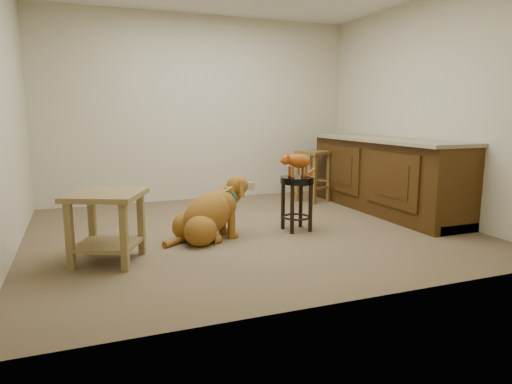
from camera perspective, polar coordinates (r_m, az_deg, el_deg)
name	(u,v)px	position (r m, az deg, el deg)	size (l,w,h in m)	color
floor	(249,230)	(4.93, -0.83, -4.82)	(4.50, 4.00, 0.01)	brown
room_shell	(249,70)	(4.79, -0.88, 14.97)	(4.54, 4.04, 2.62)	beige
cabinet_run	(384,177)	(6.04, 15.70, 1.79)	(0.70, 2.56, 0.94)	#41270B
padded_stool	(297,193)	(4.87, 5.12, -0.07)	(0.36, 0.36, 0.58)	black
wood_stool	(313,175)	(6.52, 7.15, 2.08)	(0.51, 0.51, 0.72)	brown
side_table	(107,216)	(4.02, -18.17, -2.93)	(0.76, 0.76, 0.60)	olive
golden_retriever	(209,215)	(4.54, -5.88, -2.91)	(1.03, 0.60, 0.67)	brown
tabby_kitten	(296,162)	(4.82, 5.06, 3.79)	(0.47, 0.18, 0.30)	#9F410F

